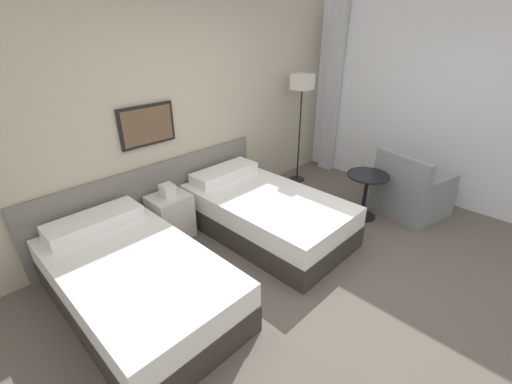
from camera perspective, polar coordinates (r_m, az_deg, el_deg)
ground_plane at (r=3.57m, az=11.23°, el=-14.16°), size 16.00×16.00×0.00m
wall_headboard at (r=4.25m, az=-11.33°, el=12.37°), size 10.00×0.10×2.70m
wall_window at (r=5.21m, az=30.54°, el=12.34°), size 0.21×4.52×2.70m
bed_near_door at (r=3.27m, az=-19.37°, el=-13.82°), size 1.10×1.95×0.63m
bed_near_window at (r=4.08m, az=1.55°, el=-3.53°), size 1.10×1.95×0.63m
nightstand at (r=4.11m, az=-14.02°, el=-3.81°), size 0.44×0.38×0.67m
floor_lamp at (r=5.20m, az=7.66°, el=16.23°), size 0.26×0.26×1.64m
side_table at (r=4.54m, az=17.91°, el=0.75°), size 0.52×0.52×0.60m
armchair at (r=4.94m, az=24.39°, el=-0.17°), size 0.90×0.92×0.85m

